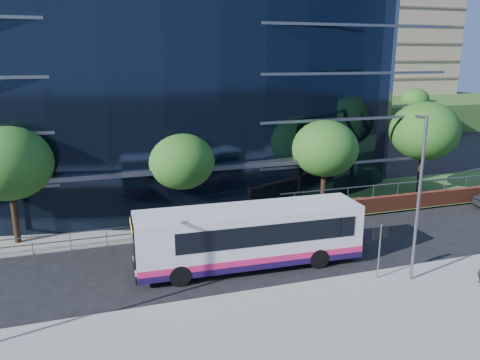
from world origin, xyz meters
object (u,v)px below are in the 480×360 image
object	(u,v)px
tree_far_b	(181,161)
street_sign	(380,240)
tree_far_a	(8,164)
streetlight_east	(419,195)
tree_dist_f	(415,100)
tree_far_d	(424,131)
tree_far_c	(325,149)
city_bus	(251,236)
tree_dist_e	(329,102)

from	to	relation	value
tree_far_b	street_sign	bearing A→B (deg)	-55.92
tree_far_a	tree_far_b	bearing A→B (deg)	2.86
street_sign	tree_far_a	distance (m)	20.63
tree_far_a	streetlight_east	bearing A→B (deg)	-30.46
street_sign	streetlight_east	size ratio (longest dim) A/B	0.35
tree_dist_f	streetlight_east	xyz separation A→B (m)	(-34.00, -44.17, 0.23)
tree_far_d	tree_far_b	bearing A→B (deg)	-178.49
tree_far_b	streetlight_east	distance (m)	14.74
tree_far_c	city_bus	bearing A→B (deg)	-138.01
tree_far_d	tree_dist_f	distance (m)	40.01
tree_dist_e	tree_dist_f	world-z (taller)	tree_dist_e
tree_far_b	tree_dist_e	world-z (taller)	tree_dist_e
street_sign	tree_dist_f	bearing A→B (deg)	50.84
tree_far_b	streetlight_east	bearing A→B (deg)	-52.37
streetlight_east	tree_far_a	bearing A→B (deg)	149.54
tree_far_c	tree_dist_e	size ratio (longest dim) A/B	1.00
tree_far_d	tree_dist_e	size ratio (longest dim) A/B	1.14
tree_far_b	tree_far_c	size ratio (longest dim) A/B	0.93
tree_far_a	city_bus	size ratio (longest dim) A/B	0.59
tree_dist_e	city_bus	distance (m)	45.57
tree_far_d	tree_dist_f	bearing A→B (deg)	53.13
street_sign	tree_dist_e	xyz separation A→B (m)	(19.50, 41.59, 2.39)
tree_far_a	city_bus	xyz separation A→B (m)	(12.13, -7.08, -3.17)
tree_far_c	tree_dist_e	world-z (taller)	same
tree_dist_e	tree_dist_f	xyz separation A→B (m)	(16.00, 2.00, -0.33)
tree_far_b	tree_dist_f	world-z (taller)	same
tree_far_b	city_bus	size ratio (longest dim) A/B	0.51
tree_far_b	tree_dist_f	distance (m)	53.90
tree_far_a	tree_dist_f	world-z (taller)	tree_far_a
tree_dist_f	city_bus	size ratio (longest dim) A/B	0.51
tree_dist_f	streetlight_east	bearing A→B (deg)	-127.58
street_sign	city_bus	world-z (taller)	city_bus
tree_far_a	tree_dist_e	size ratio (longest dim) A/B	1.07
tree_far_b	city_bus	xyz separation A→B (m)	(2.13, -7.58, -2.51)
tree_dist_e	tree_far_a	bearing A→B (deg)	-140.04
tree_far_c	tree_dist_f	world-z (taller)	tree_far_c
street_sign	tree_far_a	xyz separation A→B (m)	(-17.50, 10.59, 2.71)
tree_far_d	tree_dist_e	xyz separation A→B (m)	(8.00, 30.00, -0.65)
tree_far_c	tree_dist_f	distance (m)	46.67
tree_dist_f	city_bus	xyz separation A→B (m)	(-40.87, -40.08, -2.51)
streetlight_east	city_bus	distance (m)	8.45
tree_far_c	tree_dist_f	size ratio (longest dim) A/B	1.08
city_bus	tree_far_c	bearing A→B (deg)	43.96
tree_dist_e	city_bus	bearing A→B (deg)	-123.14
city_bus	tree_dist_e	bearing A→B (deg)	58.82
tree_far_d	city_bus	size ratio (longest dim) A/B	0.63
tree_far_a	city_bus	bearing A→B (deg)	-30.28
tree_far_c	street_sign	bearing A→B (deg)	-103.29
tree_far_c	city_bus	world-z (taller)	tree_far_c
tree_far_b	tree_far_d	distance (m)	19.03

